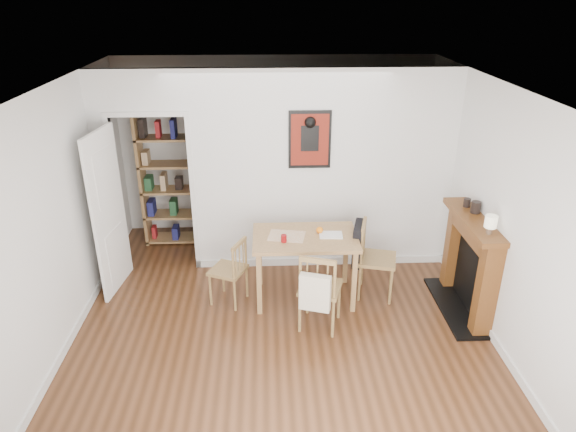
{
  "coord_description": "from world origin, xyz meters",
  "views": [
    {
      "loc": [
        -0.13,
        -4.73,
        3.47
      ],
      "look_at": [
        0.1,
        0.6,
        1.07
      ],
      "focal_mm": 32.0,
      "sensor_mm": 36.0,
      "label": 1
    }
  ],
  "objects_px": {
    "dining_table": "(305,244)",
    "ceramic_jar_b": "(467,203)",
    "fireplace": "(471,262)",
    "ceramic_jar_a": "(476,207)",
    "chair_left": "(228,271)",
    "notebook": "(331,235)",
    "chair_right": "(375,258)",
    "chair_front": "(320,288)",
    "orange_fruit": "(320,230)",
    "mantel_lamp": "(491,223)",
    "bookshelf": "(171,177)",
    "red_glass": "(284,238)"
  },
  "relations": [
    {
      "from": "notebook",
      "to": "bookshelf",
      "type": "bearing_deg",
      "value": 142.6
    },
    {
      "from": "dining_table",
      "to": "chair_front",
      "type": "relative_size",
      "value": 1.28
    },
    {
      "from": "ceramic_jar_a",
      "to": "ceramic_jar_b",
      "type": "height_order",
      "value": "ceramic_jar_a"
    },
    {
      "from": "chair_left",
      "to": "fireplace",
      "type": "xyz_separation_m",
      "value": [
        2.77,
        -0.27,
        0.2
      ]
    },
    {
      "from": "fireplace",
      "to": "ceramic_jar_a",
      "type": "bearing_deg",
      "value": 82.5
    },
    {
      "from": "dining_table",
      "to": "ceramic_jar_a",
      "type": "xyz_separation_m",
      "value": [
        1.88,
        -0.17,
        0.5
      ]
    },
    {
      "from": "chair_left",
      "to": "fireplace",
      "type": "height_order",
      "value": "fireplace"
    },
    {
      "from": "fireplace",
      "to": "ceramic_jar_a",
      "type": "relative_size",
      "value": 9.51
    },
    {
      "from": "red_glass",
      "to": "ceramic_jar_a",
      "type": "xyz_separation_m",
      "value": [
        2.13,
        -0.03,
        0.36
      ]
    },
    {
      "from": "fireplace",
      "to": "mantel_lamp",
      "type": "bearing_deg",
      "value": -95.39
    },
    {
      "from": "dining_table",
      "to": "chair_front",
      "type": "height_order",
      "value": "chair_front"
    },
    {
      "from": "dining_table",
      "to": "notebook",
      "type": "relative_size",
      "value": 4.55
    },
    {
      "from": "chair_right",
      "to": "bookshelf",
      "type": "bearing_deg",
      "value": 149.26
    },
    {
      "from": "chair_left",
      "to": "fireplace",
      "type": "relative_size",
      "value": 0.66
    },
    {
      "from": "orange_fruit",
      "to": "notebook",
      "type": "distance_m",
      "value": 0.15
    },
    {
      "from": "notebook",
      "to": "ceramic_jar_a",
      "type": "height_order",
      "value": "ceramic_jar_a"
    },
    {
      "from": "chair_front",
      "to": "notebook",
      "type": "relative_size",
      "value": 3.55
    },
    {
      "from": "chair_front",
      "to": "orange_fruit",
      "type": "relative_size",
      "value": 11.96
    },
    {
      "from": "mantel_lamp",
      "to": "ceramic_jar_b",
      "type": "xyz_separation_m",
      "value": [
        0.02,
        0.7,
        -0.07
      ]
    },
    {
      "from": "chair_front",
      "to": "fireplace",
      "type": "distance_m",
      "value": 1.76
    },
    {
      "from": "fireplace",
      "to": "mantel_lamp",
      "type": "relative_size",
      "value": 6.33
    },
    {
      "from": "chair_front",
      "to": "ceramic_jar_a",
      "type": "xyz_separation_m",
      "value": [
        1.76,
        0.41,
        0.75
      ]
    },
    {
      "from": "dining_table",
      "to": "chair_left",
      "type": "distance_m",
      "value": 0.96
    },
    {
      "from": "chair_right",
      "to": "mantel_lamp",
      "type": "distance_m",
      "value": 1.45
    },
    {
      "from": "chair_left",
      "to": "ceramic_jar_b",
      "type": "height_order",
      "value": "ceramic_jar_b"
    },
    {
      "from": "bookshelf",
      "to": "ceramic_jar_a",
      "type": "bearing_deg",
      "value": -25.72
    },
    {
      "from": "red_glass",
      "to": "chair_left",
      "type": "bearing_deg",
      "value": 172.31
    },
    {
      "from": "red_glass",
      "to": "orange_fruit",
      "type": "height_order",
      "value": "red_glass"
    },
    {
      "from": "chair_front",
      "to": "notebook",
      "type": "bearing_deg",
      "value": 73.3
    },
    {
      "from": "chair_left",
      "to": "mantel_lamp",
      "type": "xyz_separation_m",
      "value": [
        2.73,
        -0.65,
        0.87
      ]
    },
    {
      "from": "dining_table",
      "to": "ceramic_jar_b",
      "type": "relative_size",
      "value": 12.14
    },
    {
      "from": "chair_left",
      "to": "notebook",
      "type": "xyz_separation_m",
      "value": [
        1.2,
        0.05,
        0.42
      ]
    },
    {
      "from": "ceramic_jar_b",
      "to": "fireplace",
      "type": "bearing_deg",
      "value": -87.29
    },
    {
      "from": "ceramic_jar_a",
      "to": "mantel_lamp",
      "type": "bearing_deg",
      "value": -95.97
    },
    {
      "from": "chair_right",
      "to": "ceramic_jar_b",
      "type": "distance_m",
      "value": 1.23
    },
    {
      "from": "dining_table",
      "to": "bookshelf",
      "type": "distance_m",
      "value": 2.41
    },
    {
      "from": "orange_fruit",
      "to": "mantel_lamp",
      "type": "distance_m",
      "value": 1.87
    },
    {
      "from": "chair_right",
      "to": "mantel_lamp",
      "type": "relative_size",
      "value": 4.82
    },
    {
      "from": "fireplace",
      "to": "notebook",
      "type": "distance_m",
      "value": 1.61
    },
    {
      "from": "chair_front",
      "to": "mantel_lamp",
      "type": "height_order",
      "value": "mantel_lamp"
    },
    {
      "from": "red_glass",
      "to": "mantel_lamp",
      "type": "xyz_separation_m",
      "value": [
        2.07,
        -0.56,
        0.41
      ]
    },
    {
      "from": "bookshelf",
      "to": "mantel_lamp",
      "type": "xyz_separation_m",
      "value": [
        3.61,
        -2.29,
        0.29
      ]
    },
    {
      "from": "fireplace",
      "to": "ceramic_jar_a",
      "type": "xyz_separation_m",
      "value": [
        0.02,
        0.14,
        0.61
      ]
    },
    {
      "from": "fireplace",
      "to": "ceramic_jar_a",
      "type": "height_order",
      "value": "ceramic_jar_a"
    },
    {
      "from": "orange_fruit",
      "to": "ceramic_jar_a",
      "type": "bearing_deg",
      "value": -7.96
    },
    {
      "from": "orange_fruit",
      "to": "dining_table",
      "type": "bearing_deg",
      "value": -157.55
    },
    {
      "from": "notebook",
      "to": "mantel_lamp",
      "type": "height_order",
      "value": "mantel_lamp"
    },
    {
      "from": "bookshelf",
      "to": "chair_front",
      "type": "bearing_deg",
      "value": -48.77
    },
    {
      "from": "chair_right",
      "to": "ceramic_jar_a",
      "type": "bearing_deg",
      "value": -10.9
    },
    {
      "from": "mantel_lamp",
      "to": "notebook",
      "type": "bearing_deg",
      "value": 155.47
    }
  ]
}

